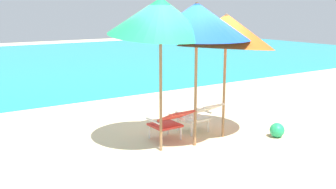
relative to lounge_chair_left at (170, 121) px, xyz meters
The scene contains 8 objects.
ground_plane 4.33m from the lounge_chair_left, 85.36° to the left, with size 40.00×40.00×0.00m, color beige.
ocean_band 12.90m from the lounge_chair_left, 88.45° to the left, with size 40.00×18.00×0.01m, color teal.
lounge_chair_left is the anchor object (origin of this frame).
lounge_chair_right 0.74m from the lounge_chair_left, ahead, with size 0.59×0.91×0.68m.
beach_umbrella_left 1.98m from the lounge_chair_left, 142.34° to the right, with size 1.85×1.89×2.71m.
beach_umbrella_center 1.89m from the lounge_chair_left, 57.58° to the right, with size 2.11×2.11×2.56m.
beach_umbrella_right 1.95m from the lounge_chair_left, 17.25° to the right, with size 2.49×2.47×2.43m.
beach_ball 2.10m from the lounge_chair_left, 25.99° to the right, with size 0.29×0.29×0.29m, color #1E9E60.
Camera 1 is at (-4.16, -6.09, 2.44)m, focal length 41.52 mm.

